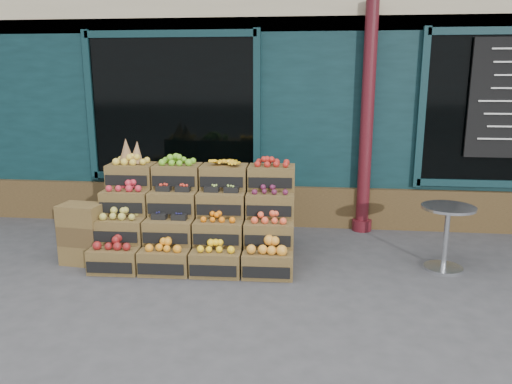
# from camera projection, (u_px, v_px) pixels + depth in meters

# --- Properties ---
(ground) EXTENTS (60.00, 60.00, 0.00)m
(ground) POSITION_uv_depth(u_px,v_px,m) (267.00, 283.00, 5.44)
(ground) COLOR #3B3B3D
(ground) RESTS_ON ground
(shop_facade) EXTENTS (12.00, 6.24, 4.80)m
(shop_facade) POSITION_uv_depth(u_px,v_px,m) (291.00, 65.00, 9.84)
(shop_facade) COLOR black
(shop_facade) RESTS_ON ground
(crate_display) EXTENTS (2.36, 1.20, 1.45)m
(crate_display) POSITION_uv_depth(u_px,v_px,m) (198.00, 223.00, 6.07)
(crate_display) COLOR brown
(crate_display) RESTS_ON ground
(spare_crates) EXTENTS (0.52, 0.39, 0.72)m
(spare_crates) POSITION_uv_depth(u_px,v_px,m) (82.00, 234.00, 5.95)
(spare_crates) COLOR brown
(spare_crates) RESTS_ON ground
(bistro_table) EXTENTS (0.60, 0.60, 0.76)m
(bistro_table) POSITION_uv_depth(u_px,v_px,m) (447.00, 230.00, 5.72)
(bistro_table) COLOR silver
(bistro_table) RESTS_ON ground
(shopkeeper) EXTENTS (0.81, 0.68, 1.90)m
(shopkeeper) POSITION_uv_depth(u_px,v_px,m) (164.00, 155.00, 8.11)
(shopkeeper) COLOR #144625
(shopkeeper) RESTS_ON ground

